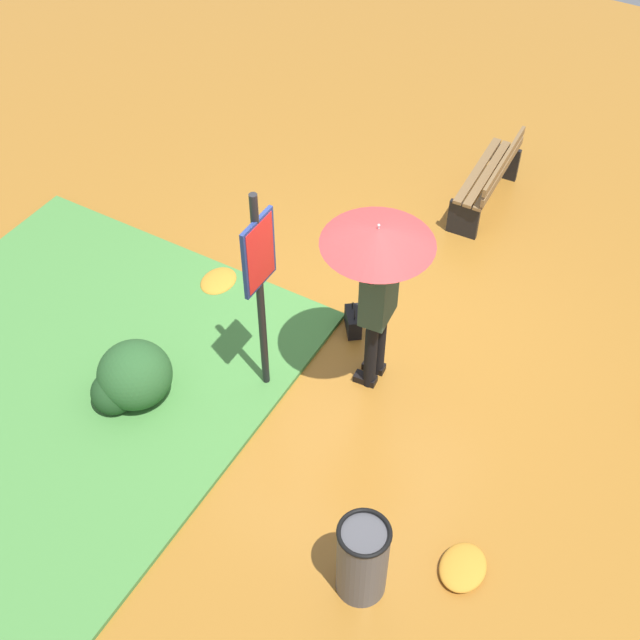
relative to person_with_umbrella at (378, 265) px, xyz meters
The scene contains 10 objects.
ground_plane 1.61m from the person_with_umbrella, 135.55° to the right, with size 18.00×18.00×0.00m, color #9E6623.
grass_verge 3.51m from the person_with_umbrella, 56.62° to the right, with size 4.80×4.00×0.05m.
person_with_umbrella is the anchor object (origin of this frame).
info_sign_post 1.01m from the person_with_umbrella, 59.12° to the right, with size 0.44×0.07×2.30m.
handbag 1.60m from the person_with_umbrella, 137.95° to the right, with size 0.32×0.29×0.37m.
park_bench 3.35m from the person_with_umbrella, behind, with size 1.40×0.43×0.75m.
trash_bin 2.38m from the person_with_umbrella, 25.49° to the left, with size 0.42×0.42×0.83m.
shrub_cluster 2.59m from the person_with_umbrella, 55.20° to the right, with size 0.77×0.70×0.63m.
leaf_pile_near_person 2.59m from the person_with_umbrella, 100.97° to the right, with size 0.45×0.36×0.10m.
leaf_pile_by_bench 2.56m from the person_with_umbrella, 48.69° to the left, with size 0.46×0.37×0.10m.
Camera 1 is at (5.02, 2.46, 6.26)m, focal length 46.57 mm.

